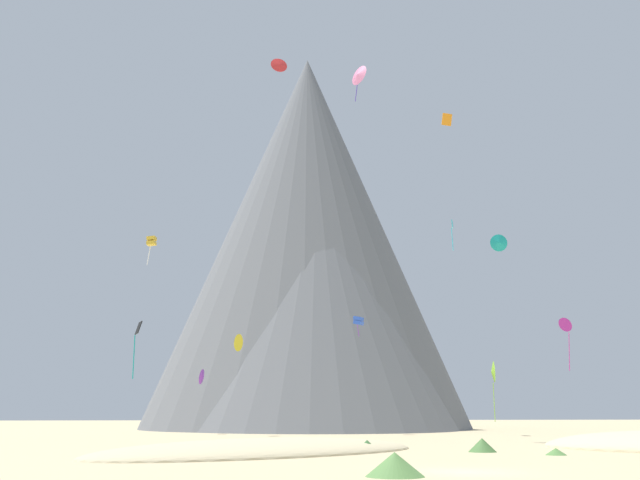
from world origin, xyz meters
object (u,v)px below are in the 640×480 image
object	(u,v)px
kite_pink_high	(358,75)
kite_teal_mid	(499,243)
kite_blue_low	(358,321)
kite_yellow_low	(237,343)
kite_red_high	(279,65)
kite_orange_high	(447,120)
rock_massif	(308,257)
bush_far_right	(266,448)
bush_near_left	(395,464)
bush_low_patch	(140,449)
kite_cyan_mid	(452,228)
kite_black_low	(137,338)
bush_far_left	(556,452)
kite_lime_low	(493,372)
kite_magenta_low	(565,326)
kite_violet_low	(203,377)
bush_scatter_east	(367,446)
kite_gold_mid	(151,241)
bush_ridge_crest	(482,445)

from	to	relation	value
kite_pink_high	kite_teal_mid	distance (m)	35.56
kite_blue_low	kite_yellow_low	world-z (taller)	kite_blue_low
kite_red_high	kite_teal_mid	distance (m)	41.12
kite_blue_low	kite_orange_high	bearing A→B (deg)	41.56
rock_massif	kite_yellow_low	distance (m)	36.29
bush_far_right	rock_massif	size ratio (longest dim) A/B	0.02
bush_near_left	bush_low_patch	bearing A→B (deg)	122.58
bush_far_right	kite_cyan_mid	world-z (taller)	kite_cyan_mid
kite_black_low	kite_blue_low	bearing A→B (deg)	-19.95
bush_far_left	kite_red_high	world-z (taller)	kite_red_high
bush_far_left	kite_teal_mid	distance (m)	56.27
bush_near_left	kite_orange_high	bearing A→B (deg)	67.80
kite_blue_low	kite_lime_low	xyz separation A→B (m)	(14.57, -7.08, -6.67)
kite_blue_low	kite_red_high	bearing A→B (deg)	2.16
kite_lime_low	bush_low_patch	bearing A→B (deg)	-36.01
kite_teal_mid	kite_yellow_low	bearing A→B (deg)	-160.88
kite_teal_mid	kite_pink_high	bearing A→B (deg)	-128.28
bush_near_left	kite_blue_low	bearing A→B (deg)	81.72
kite_magenta_low	kite_violet_low	xyz separation A→B (m)	(-41.21, 14.31, -5.25)
kite_blue_low	kite_pink_high	xyz separation A→B (m)	(-3.15, -20.17, 23.64)
bush_far_right	bush_scatter_east	xyz separation A→B (m)	(6.98, 1.60, 0.05)
bush_far_right	kite_orange_high	world-z (taller)	kite_orange_high
bush_far_right	kite_lime_low	xyz separation A→B (m)	(27.80, 33.86, 6.78)
bush_far_right	kite_orange_high	distance (m)	35.96
kite_lime_low	bush_scatter_east	bearing A→B (deg)	-19.36
kite_violet_low	kite_blue_low	bearing A→B (deg)	-83.75
bush_far_left	kite_pink_high	size ratio (longest dim) A/B	0.33
kite_violet_low	kite_red_high	bearing A→B (deg)	-144.87
rock_massif	kite_lime_low	world-z (taller)	rock_massif
kite_blue_low	kite_magenta_low	xyz separation A→B (m)	(21.92, -11.24, -1.68)
kite_black_low	kite_gold_mid	xyz separation A→B (m)	(-0.42, 9.51, 9.95)
kite_gold_mid	kite_cyan_mid	bearing A→B (deg)	-68.94
kite_violet_low	bush_ridge_crest	bearing A→B (deg)	-139.15
kite_cyan_mid	kite_blue_low	bearing A→B (deg)	-88.75
kite_yellow_low	kite_gold_mid	bearing A→B (deg)	6.22
kite_gold_mid	kite_yellow_low	bearing A→B (deg)	-13.86
kite_black_low	kite_pink_high	size ratio (longest dim) A/B	1.07
kite_black_low	kite_red_high	xyz separation A→B (m)	(11.53, 13.40, 30.69)
rock_massif	kite_teal_mid	world-z (taller)	rock_massif
bush_near_left	rock_massif	bearing A→B (deg)	86.84
kite_gold_mid	kite_lime_low	distance (m)	42.47
bush_far_left	bush_low_patch	distance (m)	27.30
bush_low_patch	kite_blue_low	size ratio (longest dim) A/B	0.93
rock_massif	kite_black_low	world-z (taller)	rock_massif
kite_violet_low	bush_far_right	bearing A→B (deg)	-156.87
bush_scatter_east	kite_violet_low	bearing A→B (deg)	107.10
kite_gold_mid	kite_cyan_mid	world-z (taller)	kite_cyan_mid
kite_orange_high	kite_blue_low	bearing A→B (deg)	-43.68
kite_orange_high	kite_violet_low	world-z (taller)	kite_orange_high
bush_ridge_crest	bush_far_left	world-z (taller)	bush_ridge_crest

